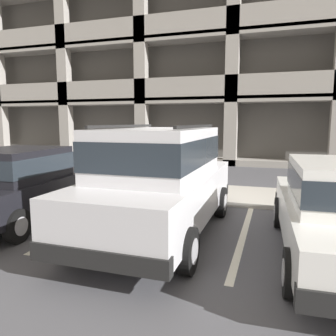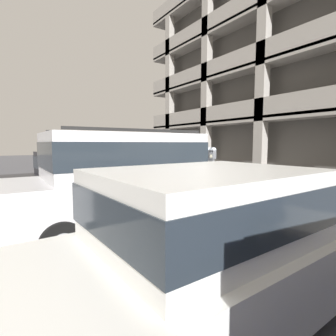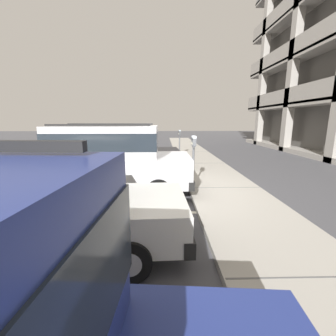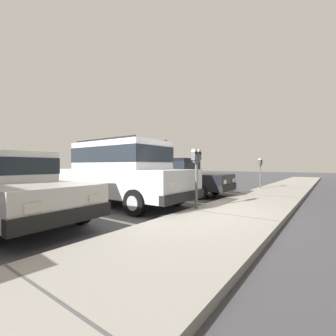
{
  "view_description": "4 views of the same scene",
  "coord_description": "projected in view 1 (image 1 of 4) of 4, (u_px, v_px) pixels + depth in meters",
  "views": [
    {
      "loc": [
        2.08,
        -7.78,
        2.09
      ],
      "look_at": [
        -0.15,
        -1.0,
        1.08
      ],
      "focal_mm": 35.0,
      "sensor_mm": 36.0,
      "label": 1
    },
    {
      "loc": [
        4.91,
        -4.33,
        1.78
      ],
      "look_at": [
        -0.37,
        -0.87,
        1.18
      ],
      "focal_mm": 28.0,
      "sensor_mm": 36.0,
      "label": 2
    },
    {
      "loc": [
        6.52,
        -0.58,
        2.12
      ],
      "look_at": [
        -0.08,
        -0.43,
        0.72
      ],
      "focal_mm": 24.0,
      "sensor_mm": 36.0,
      "label": 3
    },
    {
      "loc": [
        4.95,
        3.21,
        1.25
      ],
      "look_at": [
        -0.21,
        -0.56,
        1.17
      ],
      "focal_mm": 24.0,
      "sensor_mm": 36.0,
      "label": 4
    }
  ],
  "objects": [
    {
      "name": "red_sedan",
      "position": [
        23.0,
        182.0,
        7.0
      ],
      "size": [
        2.06,
        4.59,
        1.54
      ],
      "rotation": [
        0.0,
        0.0,
        0.07
      ],
      "color": "black",
      "rests_on": "ground_plane"
    },
    {
      "name": "ground_plane",
      "position": [
        186.0,
        207.0,
        8.26
      ],
      "size": [
        80.0,
        80.0,
        0.1
      ],
      "color": "#4C4C51"
    },
    {
      "name": "parking_garage",
      "position": [
        244.0,
        56.0,
        19.84
      ],
      "size": [
        32.0,
        10.0,
        13.25
      ],
      "color": "#54514D",
      "rests_on": "ground_plane"
    },
    {
      "name": "parking_meter_near",
      "position": [
        181.0,
        154.0,
        8.47
      ],
      "size": [
        0.35,
        0.12,
        1.55
      ],
      "color": "#595B60",
      "rests_on": "sidewalk"
    },
    {
      "name": "silver_suv",
      "position": [
        160.0,
        177.0,
        6.03
      ],
      "size": [
        2.03,
        4.79,
        2.03
      ],
      "rotation": [
        0.0,
        0.0,
        0.0
      ],
      "color": "silver",
      "rests_on": "ground_plane"
    },
    {
      "name": "parking_stall_lines",
      "position": [
        245.0,
        229.0,
        6.45
      ],
      "size": [
        12.82,
        4.8,
        0.01
      ],
      "color": "silver",
      "rests_on": "ground_plane"
    },
    {
      "name": "sidewalk",
      "position": [
        198.0,
        193.0,
        9.47
      ],
      "size": [
        40.0,
        2.2,
        0.12
      ],
      "color": "#ADA89E",
      "rests_on": "ground_plane"
    }
  ]
}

